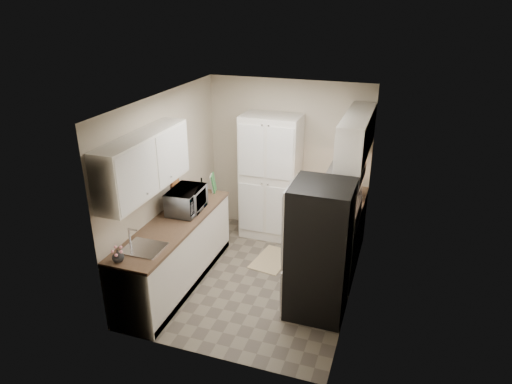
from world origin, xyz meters
TOP-DOWN VIEW (x-y plane):
  - ground at (0.00, 0.00)m, footprint 3.20×3.20m
  - room_shell at (-0.02, -0.01)m, footprint 2.64×3.24m
  - pantry_cabinet at (-0.20, 1.32)m, footprint 0.90×0.55m
  - base_cabinet_left at (-0.99, -0.43)m, footprint 0.60×2.30m
  - countertop_left at (-0.99, -0.43)m, footprint 0.63×2.33m
  - base_cabinet_right at (0.99, 1.19)m, footprint 0.60×0.80m
  - countertop_right at (0.99, 1.19)m, footprint 0.63×0.83m
  - electric_range at (0.97, 0.39)m, footprint 0.71×0.78m
  - refrigerator at (0.94, -0.41)m, footprint 0.70×0.72m
  - microwave at (-0.97, -0.07)m, footprint 0.43×0.61m
  - wine_bottle at (-0.98, 0.43)m, footprint 0.07×0.07m
  - flower_vase at (-1.11, -1.48)m, footprint 0.16×0.16m
  - cutting_board at (-0.90, 0.69)m, footprint 0.08×0.21m
  - toaster_oven at (1.09, 1.12)m, footprint 0.34×0.40m
  - fruit_basket at (1.11, 1.11)m, footprint 0.32×0.32m
  - kitchen_mat at (0.08, 0.52)m, footprint 0.56×0.80m

SIDE VIEW (x-z plane):
  - ground at x=0.00m, z-range 0.00..0.00m
  - kitchen_mat at x=0.08m, z-range 0.00..0.01m
  - base_cabinet_left at x=-0.99m, z-range 0.00..0.88m
  - base_cabinet_right at x=0.99m, z-range 0.00..0.88m
  - electric_range at x=0.97m, z-range -0.09..1.04m
  - refrigerator at x=0.94m, z-range 0.00..1.70m
  - countertop_left at x=-0.99m, z-range 0.88..0.92m
  - countertop_right at x=0.99m, z-range 0.88..0.92m
  - flower_vase at x=-1.11m, z-range 0.92..1.06m
  - pantry_cabinet at x=-0.20m, z-range 0.00..2.00m
  - toaster_oven at x=1.09m, z-range 0.92..1.13m
  - cutting_board at x=-0.90m, z-range 0.92..1.19m
  - wine_bottle at x=-0.98m, z-range 0.92..1.19m
  - microwave at x=-0.97m, z-range 0.92..1.25m
  - fruit_basket at x=1.11m, z-range 1.13..1.23m
  - room_shell at x=-0.02m, z-range 0.37..2.89m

